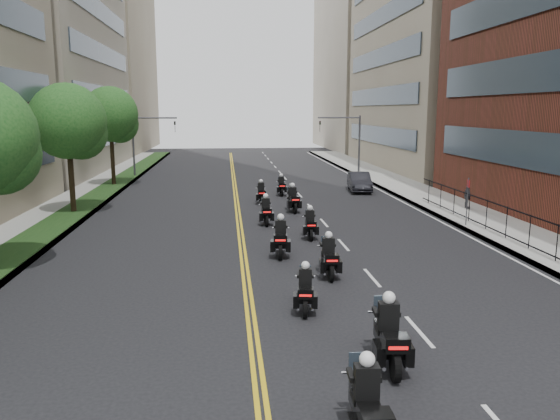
% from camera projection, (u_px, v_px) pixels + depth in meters
% --- Properties ---
extents(sidewalk_right, '(4.00, 90.00, 0.15)m').
position_uv_depth(sidewalk_right, '(443.00, 204.00, 35.71)').
color(sidewalk_right, gray).
rests_on(sidewalk_right, ground).
extents(sidewalk_left, '(4.00, 90.00, 0.15)m').
position_uv_depth(sidewalk_left, '(65.00, 210.00, 33.39)').
color(sidewalk_left, gray).
rests_on(sidewalk_left, ground).
extents(grass_strip, '(2.00, 90.00, 0.04)m').
position_uv_depth(grass_strip, '(78.00, 208.00, 33.45)').
color(grass_strip, '#133312').
rests_on(grass_strip, sidewalk_left).
extents(building_right_tan, '(15.11, 28.00, 30.00)m').
position_uv_depth(building_right_tan, '(452.00, 23.00, 56.44)').
color(building_right_tan, gray).
rests_on(building_right_tan, ground).
extents(building_right_far, '(15.00, 28.00, 26.00)m').
position_uv_depth(building_right_far, '(374.00, 66.00, 86.16)').
color(building_right_far, gray).
rests_on(building_right_far, ground).
extents(building_left_far, '(16.00, 28.00, 26.00)m').
position_uv_depth(building_left_far, '(92.00, 63.00, 81.95)').
color(building_left_far, gray).
rests_on(building_left_far, ground).
extents(iron_fence, '(0.05, 28.00, 1.50)m').
position_uv_depth(iron_fence, '(543.00, 237.00, 22.74)').
color(iron_fence, black).
rests_on(iron_fence, sidewalk_right).
extents(street_trees, '(4.40, 38.40, 7.98)m').
position_uv_depth(street_trees, '(40.00, 131.00, 26.31)').
color(street_trees, '#2E2214').
rests_on(street_trees, ground).
extents(traffic_signal_right, '(4.09, 0.20, 5.60)m').
position_uv_depth(traffic_signal_right, '(349.00, 136.00, 51.46)').
color(traffic_signal_right, '#3F3F44').
rests_on(traffic_signal_right, ground).
extents(traffic_signal_left, '(4.09, 0.20, 5.60)m').
position_uv_depth(traffic_signal_left, '(144.00, 137.00, 49.61)').
color(traffic_signal_left, '#3F3F44').
rests_on(traffic_signal_left, ground).
extents(motorcycle_0, '(0.59, 2.38, 1.75)m').
position_uv_depth(motorcycle_0, '(367.00, 409.00, 10.07)').
color(motorcycle_0, black).
rests_on(motorcycle_0, ground).
extents(motorcycle_1, '(0.68, 2.49, 1.84)m').
position_uv_depth(motorcycle_1, '(389.00, 337.00, 13.14)').
color(motorcycle_1, black).
rests_on(motorcycle_1, ground).
extents(motorcycle_2, '(0.63, 2.07, 1.53)m').
position_uv_depth(motorcycle_2, '(305.00, 291.00, 16.84)').
color(motorcycle_2, black).
rests_on(motorcycle_2, ground).
extents(motorcycle_3, '(0.56, 2.28, 1.68)m').
position_uv_depth(motorcycle_3, '(329.00, 259.00, 20.33)').
color(motorcycle_3, black).
rests_on(motorcycle_3, ground).
extents(motorcycle_4, '(0.69, 2.41, 1.78)m').
position_uv_depth(motorcycle_4, '(281.00, 239.00, 23.20)').
color(motorcycle_4, black).
rests_on(motorcycle_4, ground).
extents(motorcycle_5, '(0.56, 2.15, 1.59)m').
position_uv_depth(motorcycle_5, '(310.00, 225.00, 26.40)').
color(motorcycle_5, black).
rests_on(motorcycle_5, ground).
extents(motorcycle_6, '(0.51, 2.25, 1.66)m').
position_uv_depth(motorcycle_6, '(266.00, 212.00, 29.60)').
color(motorcycle_6, black).
rests_on(motorcycle_6, ground).
extents(motorcycle_7, '(0.59, 2.38, 1.75)m').
position_uv_depth(motorcycle_7, '(293.00, 200.00, 33.21)').
color(motorcycle_7, black).
rests_on(motorcycle_7, ground).
extents(motorcycle_8, '(0.49, 2.16, 1.59)m').
position_uv_depth(motorcycle_8, '(261.00, 194.00, 36.22)').
color(motorcycle_8, black).
rests_on(motorcycle_8, ground).
extents(motorcycle_9, '(0.49, 2.13, 1.58)m').
position_uv_depth(motorcycle_9, '(281.00, 187.00, 39.61)').
color(motorcycle_9, black).
rests_on(motorcycle_9, ground).
extents(parked_sedan, '(2.03, 4.50, 1.43)m').
position_uv_depth(parked_sedan, '(359.00, 182.00, 41.60)').
color(parked_sedan, black).
rests_on(parked_sedan, ground).
extents(pedestrian_c, '(0.41, 0.89, 1.48)m').
position_uv_depth(pedestrian_c, '(467.00, 196.00, 33.44)').
color(pedestrian_c, '#3E3F46').
rests_on(pedestrian_c, sidewalk_right).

